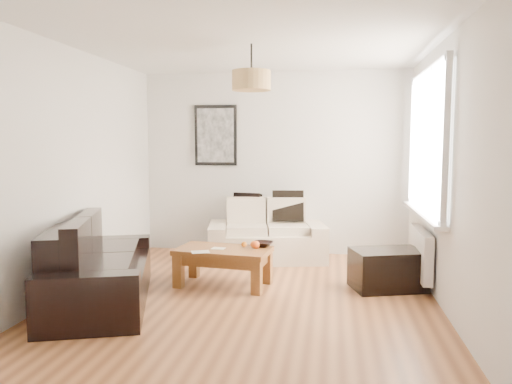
% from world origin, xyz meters
% --- Properties ---
extents(floor, '(4.50, 4.50, 0.00)m').
position_xyz_m(floor, '(0.00, 0.00, 0.00)').
color(floor, brown).
rests_on(floor, ground).
extents(ceiling, '(3.80, 4.50, 0.00)m').
position_xyz_m(ceiling, '(0.00, 0.00, 2.60)').
color(ceiling, white).
rests_on(ceiling, floor).
extents(wall_back, '(3.80, 0.04, 2.60)m').
position_xyz_m(wall_back, '(0.00, 2.25, 1.30)').
color(wall_back, silver).
rests_on(wall_back, floor).
extents(wall_front, '(3.80, 0.04, 2.60)m').
position_xyz_m(wall_front, '(0.00, -2.25, 1.30)').
color(wall_front, silver).
rests_on(wall_front, floor).
extents(wall_left, '(0.04, 4.50, 2.60)m').
position_xyz_m(wall_left, '(-1.90, 0.00, 1.30)').
color(wall_left, silver).
rests_on(wall_left, floor).
extents(wall_right, '(0.04, 4.50, 2.60)m').
position_xyz_m(wall_right, '(1.90, 0.00, 1.30)').
color(wall_right, silver).
rests_on(wall_right, floor).
extents(window_bay, '(0.14, 1.90, 1.60)m').
position_xyz_m(window_bay, '(1.86, 0.80, 1.60)').
color(window_bay, white).
rests_on(window_bay, wall_right).
extents(radiator, '(0.10, 0.90, 0.52)m').
position_xyz_m(radiator, '(1.82, 0.80, 0.38)').
color(radiator, white).
rests_on(radiator, wall_right).
extents(poster, '(0.62, 0.04, 0.87)m').
position_xyz_m(poster, '(-0.85, 2.22, 1.70)').
color(poster, black).
rests_on(poster, wall_back).
extents(pendant_shade, '(0.40, 0.40, 0.20)m').
position_xyz_m(pendant_shade, '(0.00, 0.30, 2.23)').
color(pendant_shade, tan).
rests_on(pendant_shade, ceiling).
extents(loveseat_cream, '(1.70, 1.14, 0.78)m').
position_xyz_m(loveseat_cream, '(-0.04, 1.78, 0.39)').
color(loveseat_cream, beige).
rests_on(loveseat_cream, floor).
extents(sofa_leather, '(1.42, 2.00, 0.79)m').
position_xyz_m(sofa_leather, '(-1.43, -0.28, 0.39)').
color(sofa_leather, black).
rests_on(sofa_leather, floor).
extents(coffee_table, '(1.09, 0.69, 0.42)m').
position_xyz_m(coffee_table, '(-0.35, 0.50, 0.21)').
color(coffee_table, brown).
rests_on(coffee_table, floor).
extents(ottoman, '(0.87, 0.69, 0.43)m').
position_xyz_m(ottoman, '(1.45, 0.65, 0.22)').
color(ottoman, black).
rests_on(ottoman, floor).
extents(cushion_left, '(0.40, 0.19, 0.39)m').
position_xyz_m(cushion_left, '(-0.35, 1.97, 0.69)').
color(cushion_left, black).
rests_on(cushion_left, loveseat_cream).
extents(cushion_right, '(0.45, 0.19, 0.43)m').
position_xyz_m(cushion_right, '(0.23, 1.97, 0.71)').
color(cushion_right, black).
rests_on(cushion_right, loveseat_cream).
extents(fruit_bowl, '(0.27, 0.27, 0.06)m').
position_xyz_m(fruit_bowl, '(0.07, 0.66, 0.45)').
color(fruit_bowl, black).
rests_on(fruit_bowl, coffee_table).
extents(orange_a, '(0.09, 0.09, 0.08)m').
position_xyz_m(orange_a, '(-0.02, 0.58, 0.46)').
color(orange_a, '#D55411').
rests_on(orange_a, fruit_bowl).
extents(orange_b, '(0.09, 0.09, 0.09)m').
position_xyz_m(orange_b, '(0.01, 0.56, 0.46)').
color(orange_b, '#D64B12').
rests_on(orange_b, fruit_bowl).
extents(orange_c, '(0.08, 0.08, 0.06)m').
position_xyz_m(orange_c, '(-0.13, 0.56, 0.46)').
color(orange_c, orange).
rests_on(orange_c, fruit_bowl).
extents(papers, '(0.23, 0.20, 0.01)m').
position_xyz_m(papers, '(-0.55, 0.28, 0.42)').
color(papers, silver).
rests_on(papers, coffee_table).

